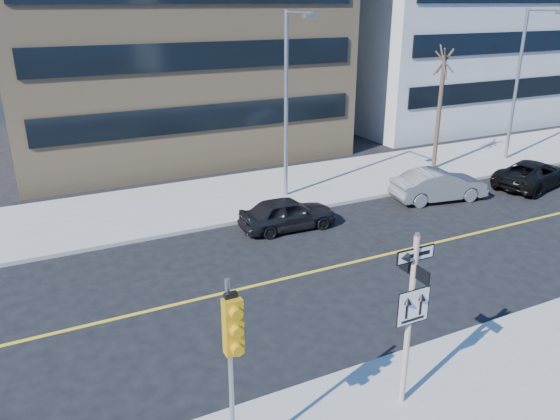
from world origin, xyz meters
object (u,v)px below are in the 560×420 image
sign_pole (410,312)px  streetlight_b (522,76)px  streetlight_a (289,94)px  street_tree_west (444,64)px  parked_car_c (533,174)px  traffic_signal (233,342)px  parked_car_b (439,185)px  parked_car_a (287,213)px

sign_pole → streetlight_b: bearing=36.4°
streetlight_a → street_tree_west: bearing=3.5°
parked_car_c → street_tree_west: bearing=16.7°
traffic_signal → streetlight_a: size_ratio=0.50×
parked_car_c → street_tree_west: 6.91m
sign_pole → parked_car_c: size_ratio=0.87×
parked_car_c → street_tree_west: (-2.48, 4.23, 4.87)m
parked_car_b → street_tree_west: bearing=-29.4°
sign_pole → streetlight_b: (18.00, 13.27, 2.32)m
street_tree_west → streetlight_b: bearing=-6.2°
streetlight_a → sign_pole: bearing=-106.8°
parked_car_b → street_tree_west: (2.96, 3.68, 4.81)m
sign_pole → traffic_signal: (-4.00, -0.15, 0.59)m
parked_car_a → parked_car_b: size_ratio=0.89×
streetlight_b → streetlight_a: bearing=180.0°
parked_car_c → streetlight_b: 6.06m
parked_car_b → parked_car_c: (5.44, -0.55, -0.06)m
sign_pole → parked_car_c: 18.30m
sign_pole → parked_car_b: bearing=45.3°
sign_pole → streetlight_b: 22.48m
traffic_signal → street_tree_west: bearing=39.4°
parked_car_a → streetlight_b: size_ratio=0.48×
parked_car_a → streetlight_b: streetlight_b is taller
sign_pole → streetlight_a: streetlight_a is taller
parked_car_a → parked_car_b: 7.65m
traffic_signal → parked_car_c: size_ratio=0.85×
parked_car_c → street_tree_west: size_ratio=0.74×
parked_car_b → streetlight_b: (7.96, 3.13, 4.04)m
parked_car_c → parked_car_b: bearing=70.5°
traffic_signal → parked_car_b: (14.04, 10.28, -2.32)m
streetlight_b → traffic_signal: bearing=-148.6°
traffic_signal → parked_car_b: size_ratio=0.93×
streetlight_b → sign_pole: bearing=-143.6°
parked_car_a → parked_car_c: 13.11m
parked_car_c → traffic_signal: bearing=102.8°
streetlight_b → parked_car_a: bearing=-168.9°
parked_car_c → streetlight_a: size_ratio=0.59×
sign_pole → parked_car_b: sign_pole is taller
sign_pole → streetlight_a: bearing=73.2°
traffic_signal → streetlight_b: streetlight_b is taller
streetlight_a → traffic_signal: bearing=-120.8°
traffic_signal → parked_car_c: (19.48, 9.73, -2.38)m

